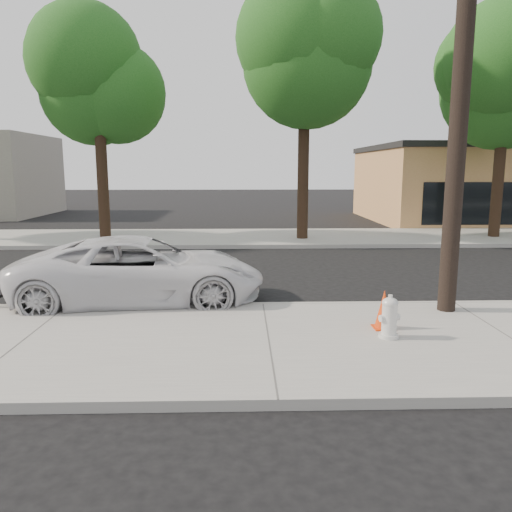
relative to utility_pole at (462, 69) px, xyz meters
name	(u,v)px	position (x,y,z in m)	size (l,w,h in m)	color
ground	(259,287)	(-3.60, 2.70, -4.70)	(120.00, 120.00, 0.00)	black
near_sidewalk	(268,343)	(-3.60, -1.60, -4.62)	(90.00, 4.40, 0.15)	gray
far_sidewalk	(252,238)	(-3.60, 11.20, -4.62)	(90.00, 5.00, 0.15)	gray
curb_near	(263,307)	(-3.60, 0.60, -4.62)	(90.00, 0.12, 0.16)	#9E9B93
utility_pole	(462,69)	(0.00, 0.00, 0.00)	(1.40, 0.34, 9.00)	black
tree_b	(101,83)	(-9.41, 10.76, 1.45)	(4.34, 4.20, 8.45)	black
tree_c	(311,61)	(-1.38, 10.34, 2.21)	(4.96, 4.80, 9.55)	black
police_cruiser	(141,271)	(-6.21, 1.20, -3.96)	(2.43, 5.27, 1.47)	silver
fire_hydrant	(389,318)	(-1.61, -1.59, -4.22)	(0.37, 0.33, 0.68)	silver
traffic_cone	(384,310)	(-1.56, -1.10, -4.22)	(0.36, 0.36, 0.68)	red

